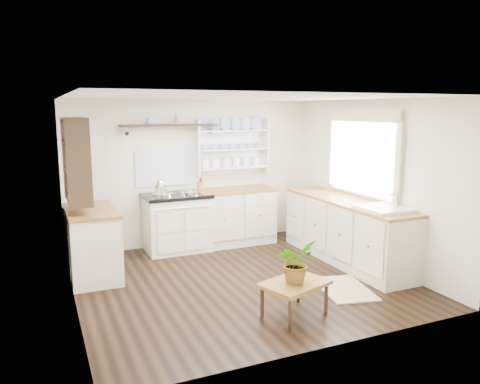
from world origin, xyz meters
The scene contains 19 objects.
floor centered at (0.00, 0.00, 0.00)m, with size 4.00×3.80×0.01m, color black.
wall_back centered at (0.00, 1.90, 1.15)m, with size 4.00×0.02×2.30m, color beige.
wall_right centered at (2.00, 0.00, 1.15)m, with size 0.02×3.80×2.30m, color beige.
wall_left centered at (-2.00, 0.00, 1.15)m, with size 0.02×3.80×2.30m, color beige.
ceiling centered at (0.00, 0.00, 2.30)m, with size 4.00×3.80×0.01m, color white.
window centered at (1.95, 0.15, 1.56)m, with size 0.08×1.55×1.22m.
aga_cooker centered at (-0.37, 1.57, 0.45)m, with size 0.99×0.69×0.92m.
back_cabinets centered at (0.60, 1.60, 0.46)m, with size 1.27×0.63×0.90m.
right_cabinets centered at (1.70, 0.10, 0.46)m, with size 0.62×2.43×0.90m.
belfast_sink centered at (1.70, -0.65, 0.80)m, with size 0.55×0.60×0.45m.
left_cabinets centered at (-1.70, 0.90, 0.46)m, with size 0.62×1.13×0.90m.
plate_rack centered at (0.65, 1.86, 1.56)m, with size 1.20×0.22×0.90m.
high_shelf centered at (-0.40, 1.78, 1.91)m, with size 1.50×0.29×0.16m.
left_shelving centered at (-1.84, 0.90, 1.55)m, with size 0.28×0.80×1.05m, color black.
kettle centered at (-0.65, 1.45, 1.04)m, with size 0.18×0.18×0.21m, color silver, non-canonical shape.
utensil_crock centered at (0.05, 1.68, 0.97)m, with size 0.11×0.11×0.12m, color #A3643C.
center_table centered at (0.11, -1.18, 0.32)m, with size 0.80×0.68×0.37m.
potted_plant centered at (0.11, -1.18, 0.59)m, with size 0.40×0.35×0.45m, color #3F7233.
floor_rug centered at (1.03, -0.80, 0.01)m, with size 0.55×0.85×0.02m, color #9B895A.
Camera 1 is at (-2.30, -5.23, 2.16)m, focal length 35.00 mm.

